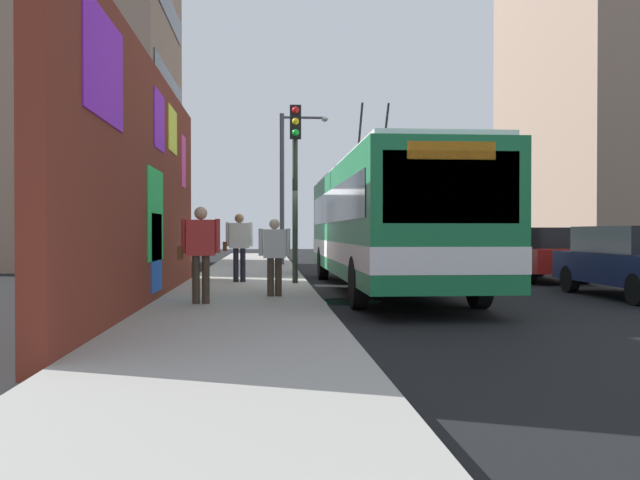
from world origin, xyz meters
TOP-DOWN VIEW (x-y plane):
  - ground_plane at (0.00, 0.00)m, footprint 80.00×80.00m
  - sidewalk_slab at (0.00, 1.60)m, footprint 48.00×3.20m
  - graffiti_wall at (-4.64, 3.35)m, footprint 12.73×0.32m
  - building_far_left at (11.23, 9.20)m, footprint 8.99×8.14m
  - building_far_right at (16.41, -17.00)m, footprint 13.11×8.51m
  - city_bus at (-1.08, -1.80)m, footprint 12.51×2.60m
  - parked_car_navy at (-3.40, -7.00)m, footprint 4.55×1.84m
  - parked_car_red at (2.30, -7.00)m, footprint 4.89×1.82m
  - parked_car_champagne at (7.53, -7.00)m, footprint 4.90×1.94m
  - pedestrian_near_wall at (-5.25, 2.28)m, footprint 0.24×0.77m
  - pedestrian_at_curb at (-3.91, 0.92)m, footprint 0.22×0.64m
  - pedestrian_midblock at (0.10, 1.79)m, footprint 0.24×0.78m
  - traffic_light at (-0.50, 0.35)m, footprint 0.49×0.28m
  - street_lamp at (9.63, 0.21)m, footprint 0.44×1.95m
  - curbside_puddle at (-3.67, -0.60)m, footprint 1.48×1.48m

SIDE VIEW (x-z plane):
  - ground_plane at x=0.00m, z-range 0.00..0.00m
  - curbside_puddle at x=-3.67m, z-range 0.00..0.00m
  - sidewalk_slab at x=0.00m, z-range 0.00..0.15m
  - parked_car_navy at x=-3.40m, z-range 0.04..1.62m
  - parked_car_red at x=2.30m, z-range 0.05..1.63m
  - parked_car_champagne at x=7.53m, z-range 0.05..1.63m
  - pedestrian_at_curb at x=-3.91m, z-range 0.28..1.84m
  - pedestrian_near_wall at x=-5.25m, z-range 0.31..2.08m
  - pedestrian_midblock at x=0.10m, z-range 0.32..2.09m
  - city_bus at x=-1.08m, z-range -0.71..4.17m
  - graffiti_wall at x=-4.64m, z-range 0.01..4.66m
  - traffic_light at x=-0.50m, z-range 0.91..5.43m
  - street_lamp at x=9.63m, z-range 0.65..6.70m
  - building_far_left at x=11.23m, z-range 0.00..19.80m
  - building_far_right at x=16.41m, z-range 0.00..20.39m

